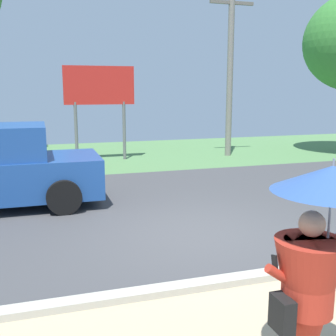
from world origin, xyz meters
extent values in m
cube|color=#424244|center=(0.00, 2.00, -0.05)|extent=(40.00, 8.00, 0.10)
cube|color=#53814C|center=(0.00, 10.00, -0.05)|extent=(40.00, 8.00, 0.10)
cube|color=#B2AD9E|center=(0.00, -2.00, 0.05)|extent=(40.00, 0.24, 0.10)
cone|color=#B22D1E|center=(-0.71, -4.13, 0.73)|extent=(0.60, 0.60, 1.45)
cylinder|color=#B22D1E|center=(-0.71, -4.13, 1.12)|extent=(0.44, 0.44, 0.65)
sphere|color=tan|center=(-0.71, -4.13, 1.59)|extent=(0.22, 0.22, 0.22)
cylinder|color=#B22D1E|center=(-0.97, -4.11, 1.16)|extent=(0.29, 0.08, 0.24)
cylinder|color=gray|center=(-0.54, -4.13, 1.62)|extent=(0.02, 0.02, 0.75)
cone|color=#33569E|center=(-0.54, -4.13, 1.96)|extent=(1.01, 1.01, 0.22)
cylinder|color=gray|center=(-0.54, -4.13, 2.08)|extent=(0.02, 0.02, 0.10)
cube|color=black|center=(-1.01, -4.08, 1.25)|extent=(0.02, 0.11, 0.16)
cube|color=black|center=(-0.98, -4.18, 0.85)|extent=(0.12, 0.24, 0.30)
cube|color=#1E478C|center=(-3.58, 3.09, 1.43)|extent=(1.80, 1.84, 0.90)
cube|color=#2D3842|center=(-2.73, 3.09, 1.43)|extent=(0.10, 1.70, 0.77)
cylinder|color=black|center=(-2.38, 4.09, 0.38)|extent=(0.76, 0.28, 0.76)
cylinder|color=black|center=(-2.38, 2.09, 0.38)|extent=(0.76, 0.28, 0.76)
cylinder|color=gray|center=(4.51, 8.39, 3.25)|extent=(0.24, 0.24, 6.51)
cube|color=#666056|center=(4.51, 8.39, 5.91)|extent=(1.80, 0.12, 0.12)
cylinder|color=slate|center=(-1.50, 8.72, 1.10)|extent=(0.12, 0.12, 2.20)
cylinder|color=slate|center=(0.30, 8.72, 1.10)|extent=(0.12, 0.12, 2.20)
cube|color=red|center=(-0.60, 8.72, 2.80)|extent=(2.60, 0.10, 1.40)
camera|label=1|loc=(-2.82, -6.91, 2.69)|focal=44.51mm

